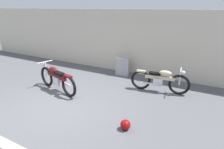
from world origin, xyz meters
The scene contains 6 objects.
ground_plane centered at (0.00, 0.00, 0.00)m, with size 40.00×40.00×0.00m, color #56565B.
building_wall centered at (0.00, 4.18, 1.41)m, with size 18.00×0.30×2.81m, color beige.
stone_marker centered at (0.52, 3.53, 0.40)m, with size 0.59×0.20×0.80m, color #9E9EA3.
helmet centered at (2.37, -0.10, 0.13)m, with size 0.26×0.26×0.26m, color maroon.
motorcycle_maroon centered at (-0.82, 0.87, 0.47)m, with size 2.15×0.78×0.98m.
motorcycle_cream centered at (2.46, 2.56, 0.45)m, with size 2.07×0.61×0.93m.
Camera 1 is at (4.09, -3.91, 2.92)m, focal length 31.30 mm.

